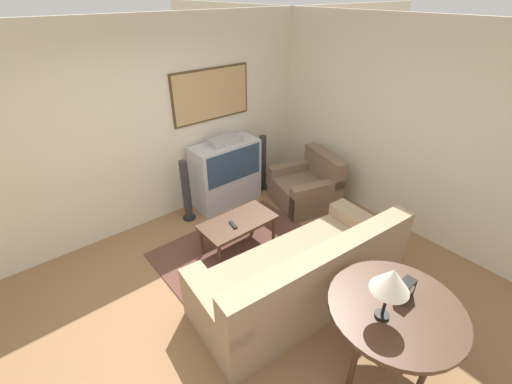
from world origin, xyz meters
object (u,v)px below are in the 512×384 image
at_px(tv, 226,173).
at_px(speaker_tower_left, 186,193).
at_px(coffee_table, 238,224).
at_px(couch, 302,277).
at_px(mantel_clock, 405,290).
at_px(console_table, 395,313).
at_px(armchair, 306,188).
at_px(speaker_tower_right, 263,164).
at_px(table_lamp, 391,281).

bearing_deg(tv, speaker_tower_left, -178.17).
xyz_separation_m(coffee_table, speaker_tower_left, (-0.17, 1.00, 0.06)).
height_order(couch, mantel_clock, mantel_clock).
relative_size(tv, coffee_table, 1.14).
xyz_separation_m(coffee_table, console_table, (-0.02, -2.12, 0.33)).
relative_size(tv, armchair, 1.01).
xyz_separation_m(tv, armchair, (0.93, -0.81, -0.24)).
xyz_separation_m(couch, coffee_table, (-0.01, 1.11, 0.06)).
bearing_deg(couch, console_table, 93.06).
distance_m(armchair, mantel_clock, 2.74).
bearing_deg(speaker_tower_left, speaker_tower_right, 0.00).
distance_m(couch, console_table, 1.09).
distance_m(tv, armchair, 1.26).
relative_size(couch, mantel_clock, 13.82).
bearing_deg(speaker_tower_left, tv, 1.83).
xyz_separation_m(coffee_table, mantel_clock, (0.11, -2.09, 0.49)).
bearing_deg(tv, couch, -104.02).
relative_size(coffee_table, speaker_tower_right, 1.02).
relative_size(console_table, mantel_clock, 6.27).
height_order(armchair, speaker_tower_left, speaker_tower_left).
distance_m(couch, speaker_tower_right, 2.45).
distance_m(tv, table_lamp, 3.26).
bearing_deg(couch, speaker_tower_right, -115.77).
height_order(tv, speaker_tower_right, tv).
xyz_separation_m(armchair, mantel_clock, (-1.37, -2.30, 0.60)).
bearing_deg(table_lamp, console_table, -10.29).
xyz_separation_m(armchair, table_lamp, (-1.67, -2.30, 0.89)).
bearing_deg(armchair, table_lamp, -20.48).
bearing_deg(speaker_tower_right, tv, 178.17).
height_order(tv, armchair, tv).
distance_m(tv, mantel_clock, 3.16).
relative_size(armchair, table_lamp, 2.24).
relative_size(mantel_clock, speaker_tower_left, 0.18).
distance_m(coffee_table, table_lamp, 2.24).
distance_m(armchair, console_table, 2.80).
bearing_deg(console_table, mantel_clock, 12.87).
bearing_deg(tv, console_table, -100.14).
height_order(tv, coffee_table, tv).
bearing_deg(speaker_tower_right, speaker_tower_left, 180.00).
distance_m(armchair, table_lamp, 2.97).
relative_size(armchair, coffee_table, 1.13).
bearing_deg(armchair, speaker_tower_right, -148.77).
bearing_deg(speaker_tower_right, table_lamp, -115.02).
relative_size(couch, armchair, 2.18).
height_order(coffee_table, console_table, console_table).
xyz_separation_m(tv, speaker_tower_left, (-0.71, -0.02, -0.07)).
height_order(tv, mantel_clock, tv).
bearing_deg(tv, coffee_table, -118.09).
bearing_deg(mantel_clock, armchair, 59.27).
bearing_deg(coffee_table, mantel_clock, -86.89).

